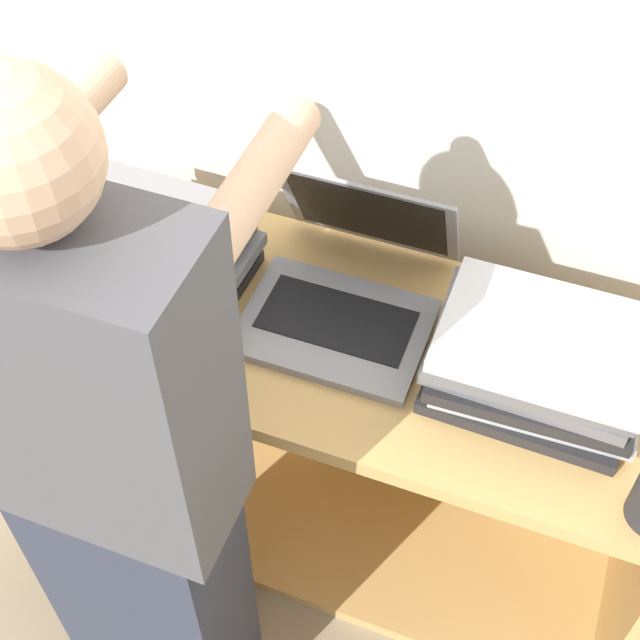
% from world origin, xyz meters
% --- Properties ---
extents(ground_plane, '(12.00, 12.00, 0.00)m').
position_xyz_m(ground_plane, '(0.00, 0.00, 0.00)').
color(ground_plane, gray).
extents(wall_back, '(8.00, 0.05, 2.40)m').
position_xyz_m(wall_back, '(0.00, 0.65, 1.20)').
color(wall_back, silver).
rests_on(wall_back, ground_plane).
extents(cart, '(1.45, 0.55, 0.70)m').
position_xyz_m(cart, '(0.00, 0.35, 0.35)').
color(cart, tan).
rests_on(cart, ground_plane).
extents(laptop_open, '(0.37, 0.40, 0.26)m').
position_xyz_m(laptop_open, '(0.00, 0.34, 0.75)').
color(laptop_open, gray).
rests_on(laptop_open, cart).
extents(laptop_stack_left, '(0.39, 0.29, 0.16)m').
position_xyz_m(laptop_stack_left, '(-0.40, 0.28, 0.78)').
color(laptop_stack_left, '#232326').
rests_on(laptop_stack_left, cart).
extents(laptop_stack_right, '(0.39, 0.30, 0.16)m').
position_xyz_m(laptop_stack_right, '(0.39, 0.27, 0.78)').
color(laptop_stack_right, '#232326').
rests_on(laptop_stack_right, cart).
extents(person, '(0.40, 0.52, 1.55)m').
position_xyz_m(person, '(-0.20, -0.21, 0.77)').
color(person, '#2D3342').
rests_on(person, ground_plane).
extents(inventory_tag, '(0.06, 0.02, 0.01)m').
position_xyz_m(inventory_tag, '(-0.40, 0.21, 0.86)').
color(inventory_tag, red).
rests_on(inventory_tag, laptop_stack_left).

